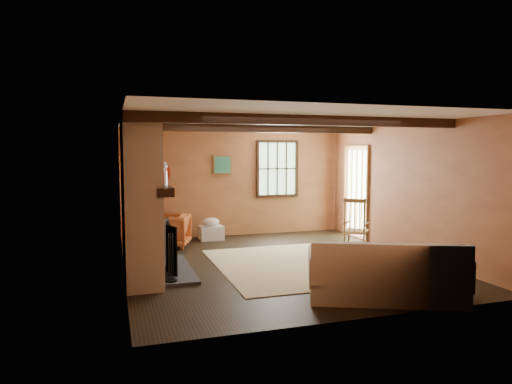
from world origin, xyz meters
name	(u,v)px	position (x,y,z in m)	size (l,w,h in m)	color
ground	(277,263)	(0.00, 0.00, 0.00)	(5.50, 5.50, 0.00)	black
room_envelope	(284,166)	(0.22, 0.26, 1.63)	(5.02, 5.52, 2.44)	#AD643D
fireplace	(141,203)	(-2.23, 0.00, 1.10)	(1.02, 2.30, 2.40)	#A2463F
rug	(292,265)	(0.20, -0.20, 0.00)	(2.50, 3.00, 0.01)	#CEC289
rocking_chair	(356,230)	(1.68, 0.30, 0.44)	(0.79, 0.82, 1.04)	tan
sofa	(386,278)	(0.66, -2.23, 0.28)	(2.12, 1.55, 0.79)	white
firewood_pile	(152,235)	(-1.88, 2.60, 0.12)	(0.66, 0.12, 0.24)	brown
laundry_basket	(211,233)	(-0.64, 2.36, 0.15)	(0.50, 0.38, 0.30)	silver
basket_pillow	(211,222)	(-0.64, 2.36, 0.39)	(0.35, 0.28, 0.18)	white
armchair	(170,231)	(-1.57, 1.87, 0.33)	(0.70, 0.72, 0.65)	#BF6026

